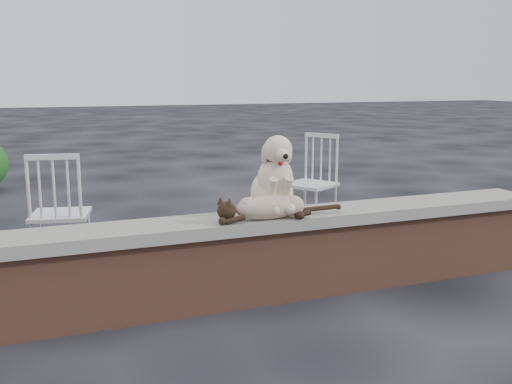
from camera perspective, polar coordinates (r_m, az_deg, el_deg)
name	(u,v)px	position (r m, az deg, el deg)	size (l,w,h in m)	color
ground	(128,317)	(3.88, -12.25, -11.72)	(60.00, 60.00, 0.00)	black
brick_wall	(126,279)	(3.79, -12.40, -8.22)	(6.00, 0.30, 0.50)	brown
capstone	(124,234)	(3.71, -12.58, -3.98)	(6.20, 0.40, 0.08)	slate
dog	(272,173)	(3.94, 1.54, 1.81)	(0.36, 0.47, 0.55)	beige
cat	(269,206)	(3.81, 1.30, -1.32)	(1.04, 0.25, 0.18)	tan
chair_d	(311,183)	(5.83, 5.27, 0.90)	(0.56, 0.56, 0.94)	white
chair_c	(60,212)	(4.76, -18.33, -1.86)	(0.56, 0.56, 0.94)	white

